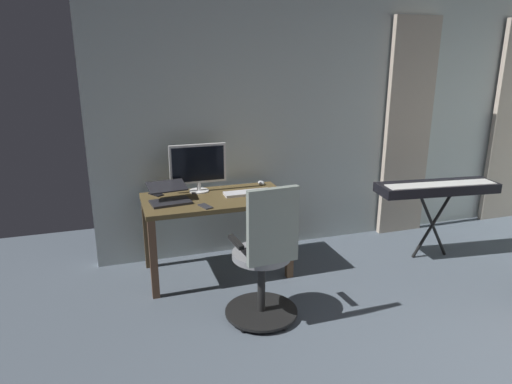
{
  "coord_description": "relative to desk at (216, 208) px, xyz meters",
  "views": [
    {
      "loc": [
        2.54,
        0.88,
        1.96
      ],
      "look_at": [
        1.5,
        -2.31,
        0.93
      ],
      "focal_mm": 32.2,
      "sensor_mm": 36.0,
      "label": 1
    }
  ],
  "objects": [
    {
      "name": "laptop",
      "position": [
        0.41,
        0.01,
        0.15
      ],
      "size": [
        0.36,
        0.35,
        0.15
      ],
      "rotation": [
        0.0,
        0.0,
        0.12
      ],
      "color": "#232328",
      "rests_on": "desk"
    },
    {
      "name": "piano_keyboard",
      "position": [
        -2.09,
        0.33,
        0.08
      ],
      "size": [
        1.19,
        0.45,
        0.77
      ],
      "rotation": [
        0.0,
        0.0,
        -0.12
      ],
      "color": "black",
      "rests_on": "ground"
    },
    {
      "name": "cell_phone_by_monitor",
      "position": [
        0.5,
        -0.24,
        0.11
      ],
      "size": [
        0.13,
        0.16,
        0.01
      ],
      "primitive_type": "cube",
      "rotation": [
        0.0,
        0.0,
        0.53
      ],
      "color": "black",
      "rests_on": "desk"
    },
    {
      "name": "desk",
      "position": [
        0.0,
        0.0,
        0.0
      ],
      "size": [
        1.27,
        0.67,
        0.73
      ],
      "color": "brown",
      "rests_on": "ground"
    },
    {
      "name": "cell_phone_face_up",
      "position": [
        0.14,
        0.24,
        0.11
      ],
      "size": [
        0.11,
        0.16,
        0.01
      ],
      "primitive_type": "cube",
      "rotation": [
        0.0,
        0.0,
        0.33
      ],
      "color": "#333338",
      "rests_on": "desk"
    },
    {
      "name": "curtain_left_panel",
      "position": [
        -3.62,
        -0.38,
        0.53
      ],
      "size": [
        0.49,
        0.06,
        2.32
      ],
      "primitive_type": "cube",
      "color": "#BDAE9C",
      "rests_on": "ground"
    },
    {
      "name": "computer_keyboard",
      "position": [
        -0.3,
        0.0,
        0.11
      ],
      "size": [
        0.43,
        0.14,
        0.02
      ],
      "primitive_type": "cube",
      "color": "silver",
      "rests_on": "desk"
    },
    {
      "name": "curtain_right_panel",
      "position": [
        -2.22,
        -0.38,
        0.53
      ],
      "size": [
        0.54,
        0.06,
        2.32
      ],
      "primitive_type": "cube",
      "color": "#BDAE9C",
      "rests_on": "ground"
    },
    {
      "name": "computer_mouse",
      "position": [
        -0.51,
        -0.26,
        0.12
      ],
      "size": [
        0.06,
        0.1,
        0.04
      ],
      "primitive_type": "ellipsoid",
      "color": "#B7BCC1",
      "rests_on": "desk"
    },
    {
      "name": "computer_monitor",
      "position": [
        0.11,
        -0.22,
        0.35
      ],
      "size": [
        0.52,
        0.18,
        0.44
      ],
      "color": "white",
      "rests_on": "desk"
    },
    {
      "name": "office_chair",
      "position": [
        -0.15,
        0.91,
        -0.13
      ],
      "size": [
        0.56,
        0.56,
        1.09
      ],
      "rotation": [
        0.0,
        0.0,
        3.21
      ],
      "color": "black",
      "rests_on": "ground"
    },
    {
      "name": "back_room_partition",
      "position": [
        -1.68,
        -0.49,
        0.73
      ],
      "size": [
        5.48,
        0.1,
        2.72
      ],
      "primitive_type": "cube",
      "color": "silver",
      "rests_on": "ground"
    }
  ]
}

